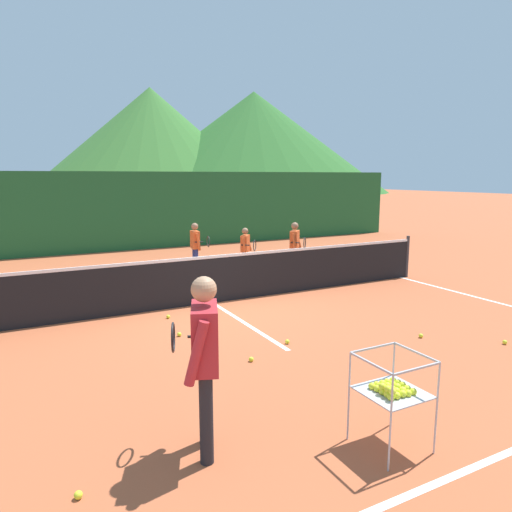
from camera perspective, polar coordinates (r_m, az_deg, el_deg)
The scene contains 21 objects.
ground_plane at distance 9.49m, azimuth -5.39°, elevation -5.75°, with size 120.00×120.00×0.00m, color #B25633.
line_baseline_near at distance 4.89m, azimuth 25.28°, elevation -22.41°, with size 10.27×0.08×0.01m, color white.
line_baseline_far at distance 13.71m, azimuth -12.64°, elevation -1.08°, with size 10.27×0.08×0.01m, color white.
line_sideline_east at distance 12.31m, azimuth 17.32°, elevation -2.52°, with size 0.08×10.64×0.01m, color white.
line_service_center at distance 9.49m, azimuth -5.39°, elevation -5.73°, with size 0.08×5.90×0.01m, color white.
tennis_net at distance 9.36m, azimuth -5.43°, elevation -2.80°, with size 10.74×0.08×1.05m.
instructor at distance 4.26m, azimuth -6.42°, elevation -11.33°, with size 0.49×0.83×1.68m.
student_0 at distance 12.28m, azimuth -7.43°, elevation 1.59°, with size 0.41×0.67×1.33m.
student_1 at distance 12.03m, azimuth -1.28°, elevation 1.19°, with size 0.44×0.67×1.22m.
student_2 at distance 11.99m, azimuth 4.82°, elevation 1.55°, with size 0.50×0.71×1.37m.
ball_cart at distance 4.66m, azimuth 16.37°, elevation -15.42°, with size 0.58×0.58×0.90m.
tennis_ball_0 at distance 8.14m, azimuth 28.26°, elevation -9.32°, with size 0.07×0.07×0.07m, color yellow.
tennis_ball_1 at distance 7.23m, azimuth 3.87°, elevation -10.47°, with size 0.07×0.07×0.07m, color yellow.
tennis_ball_2 at distance 4.39m, azimuth -21.01°, elevation -25.74°, with size 0.07×0.07×0.07m, color yellow.
tennis_ball_3 at distance 8.58m, azimuth -10.74°, elevation -7.33°, with size 0.07×0.07×0.07m, color yellow.
tennis_ball_4 at distance 7.63m, azimuth -9.41°, elevation -9.48°, with size 0.07×0.07×0.07m, color yellow.
tennis_ball_5 at distance 7.92m, azimuth 19.61°, elevation -9.22°, with size 0.07×0.07×0.07m, color yellow.
tennis_ball_6 at distance 6.58m, azimuth -0.60°, elevation -12.58°, with size 0.07×0.07×0.07m, color yellow.
windscreen_fence at distance 16.48m, azimuth -15.60°, elevation 5.31°, with size 22.59×0.08×2.69m, color #1E5B2D.
hill_0 at distance 76.49m, azimuth -0.27°, elevation 13.80°, with size 42.60×42.60×15.67m, color #2D6628.
hill_1 at distance 75.67m, azimuth -12.73°, elevation 13.68°, with size 37.07×37.07×15.87m, color #38702D.
Camera 1 is at (-3.43, -8.47, 2.54)m, focal length 32.53 mm.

